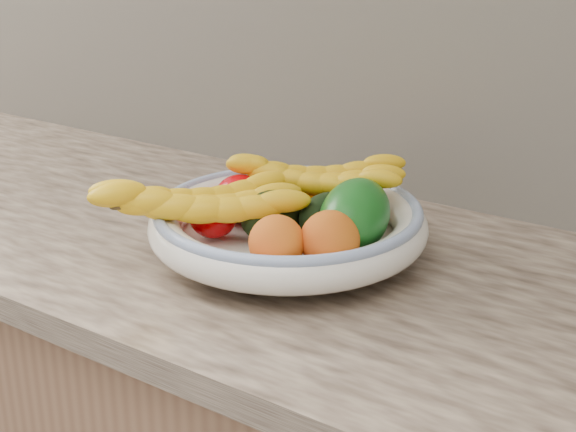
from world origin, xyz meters
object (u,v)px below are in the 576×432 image
(fruit_bowl, at_px, (288,224))
(banana_bunch_back, at_px, (314,183))
(banana_bunch_front, at_px, (199,208))
(green_mango, at_px, (355,216))

(fruit_bowl, distance_m, banana_bunch_back, 0.08)
(fruit_bowl, xyz_separation_m, banana_bunch_back, (-0.00, 0.07, 0.04))
(fruit_bowl, xyz_separation_m, banana_bunch_front, (-0.08, -0.09, 0.03))
(green_mango, xyz_separation_m, banana_bunch_front, (-0.18, -0.11, 0.01))
(banana_bunch_front, bearing_deg, green_mango, -21.67)
(banana_bunch_back, bearing_deg, green_mango, -53.27)
(green_mango, height_order, banana_bunch_back, green_mango)
(fruit_bowl, bearing_deg, green_mango, 8.75)
(fruit_bowl, height_order, banana_bunch_back, banana_bunch_back)
(green_mango, bearing_deg, banana_bunch_front, -165.10)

